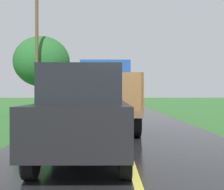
# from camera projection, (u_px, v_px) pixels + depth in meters

# --- Properties ---
(banana_truck_near) EXTENTS (2.38, 5.82, 2.80)m
(banana_truck_near) POSITION_uv_depth(u_px,v_px,m) (105.00, 94.00, 12.12)
(banana_truck_near) COLOR #2D2D30
(banana_truck_near) RESTS_ON road_surface
(banana_truck_far) EXTENTS (2.38, 5.81, 2.80)m
(banana_truck_far) POSITION_uv_depth(u_px,v_px,m) (104.00, 94.00, 21.45)
(banana_truck_far) COLOR #2D2D30
(banana_truck_far) RESTS_ON road_surface
(utility_pole_roadside) EXTENTS (2.46, 0.20, 7.84)m
(utility_pole_roadside) POSITION_uv_depth(u_px,v_px,m) (37.00, 48.00, 18.20)
(utility_pole_roadside) COLOR brown
(utility_pole_roadside) RESTS_ON ground
(roadside_tree_near_left) EXTENTS (3.91, 3.91, 5.47)m
(roadside_tree_near_left) POSITION_uv_depth(u_px,v_px,m) (42.00, 62.00, 20.74)
(roadside_tree_near_left) COLOR #4C3823
(roadside_tree_near_left) RESTS_ON ground
(following_car) EXTENTS (1.74, 4.10, 1.92)m
(following_car) POSITION_uv_depth(u_px,v_px,m) (84.00, 114.00, 6.04)
(following_car) COLOR black
(following_car) RESTS_ON road_surface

